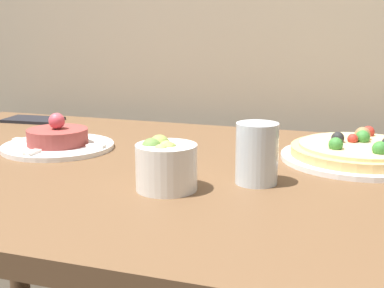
# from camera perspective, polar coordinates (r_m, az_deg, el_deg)

# --- Properties ---
(dining_table) EXTENTS (1.41, 0.84, 0.78)m
(dining_table) POSITION_cam_1_polar(r_m,az_deg,el_deg) (1.04, -2.52, -7.66)
(dining_table) COLOR brown
(dining_table) RESTS_ON ground_plane
(pizza_plate) EXTENTS (0.31, 0.31, 0.06)m
(pizza_plate) POSITION_cam_1_polar(r_m,az_deg,el_deg) (1.10, 17.48, -0.85)
(pizza_plate) COLOR white
(pizza_plate) RESTS_ON dining_table
(tartare_plate) EXTENTS (0.24, 0.24, 0.08)m
(tartare_plate) POSITION_cam_1_polar(r_m,az_deg,el_deg) (1.18, -14.12, 0.32)
(tartare_plate) COLOR white
(tartare_plate) RESTS_ON dining_table
(small_bowl) EXTENTS (0.10, 0.10, 0.09)m
(small_bowl) POSITION_cam_1_polar(r_m,az_deg,el_deg) (0.87, -2.84, -2.17)
(small_bowl) COLOR white
(small_bowl) RESTS_ON dining_table
(drinking_glass) EXTENTS (0.07, 0.07, 0.10)m
(drinking_glass) POSITION_cam_1_polar(r_m,az_deg,el_deg) (0.90, 6.93, -1.00)
(drinking_glass) COLOR silver
(drinking_glass) RESTS_ON dining_table
(napkin) EXTENTS (0.16, 0.10, 0.01)m
(napkin) POSITION_cam_1_polar(r_m,az_deg,el_deg) (1.53, -16.57, 2.50)
(napkin) COLOR black
(napkin) RESTS_ON dining_table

